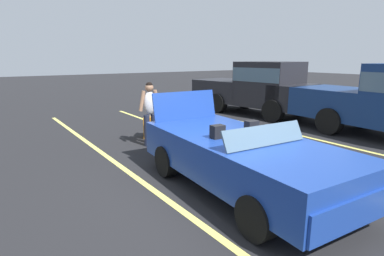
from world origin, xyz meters
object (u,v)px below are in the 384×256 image
(convertible_car, at_px, (250,161))
(suitcase_small_carryon, at_px, (166,131))
(suitcase_large_black, at_px, (195,132))
(suitcase_medium_bright, at_px, (149,127))
(parked_pickup_truck_near, at_px, (259,87))
(traveler_person, at_px, (150,110))

(convertible_car, relative_size, suitcase_small_carryon, 5.02)
(suitcase_large_black, xyz_separation_m, suitcase_small_carryon, (-0.92, -0.35, -0.11))
(suitcase_medium_bright, relative_size, parked_pickup_truck_near, 0.17)
(suitcase_large_black, bearing_deg, parked_pickup_truck_near, 10.99)
(convertible_car, height_order, suitcase_large_black, convertible_car)
(convertible_car, xyz_separation_m, suitcase_small_carryon, (-3.91, 0.66, -0.34))
(suitcase_small_carryon, bearing_deg, parked_pickup_truck_near, 84.23)
(suitcase_large_black, distance_m, suitcase_small_carryon, 0.99)
(suitcase_large_black, bearing_deg, suitcase_small_carryon, 95.89)
(suitcase_large_black, relative_size, traveler_person, 0.45)
(traveler_person, bearing_deg, suitcase_large_black, 58.93)
(suitcase_large_black, height_order, traveler_person, traveler_person)
(suitcase_small_carryon, height_order, parked_pickup_truck_near, parked_pickup_truck_near)
(suitcase_medium_bright, height_order, parked_pickup_truck_near, parked_pickup_truck_near)
(convertible_car, distance_m, traveler_person, 3.66)
(convertible_car, distance_m, suitcase_medium_bright, 4.42)
(convertible_car, height_order, suitcase_medium_bright, convertible_car)
(convertible_car, bearing_deg, suitcase_medium_bright, 178.95)
(suitcase_large_black, relative_size, suitcase_small_carryon, 0.87)
(suitcase_large_black, bearing_deg, convertible_car, -123.42)
(suitcase_large_black, height_order, suitcase_small_carryon, suitcase_small_carryon)
(suitcase_medium_bright, height_order, traveler_person, traveler_person)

